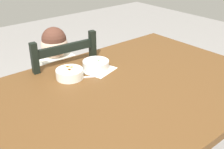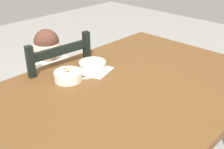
% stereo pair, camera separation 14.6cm
% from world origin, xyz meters
% --- Properties ---
extents(dining_table, '(1.51, 1.06, 0.74)m').
position_xyz_m(dining_table, '(0.00, 0.00, 0.65)').
color(dining_table, brown).
rests_on(dining_table, ground).
extents(dining_chair, '(0.45, 0.45, 0.92)m').
position_xyz_m(dining_chair, '(-0.11, 0.58, 0.44)').
color(dining_chair, black).
rests_on(dining_chair, ground).
extents(child_figure, '(0.32, 0.31, 0.93)m').
position_xyz_m(child_figure, '(-0.10, 0.57, 0.61)').
color(child_figure, white).
rests_on(child_figure, ground).
extents(bowl_of_peas, '(0.16, 0.16, 0.05)m').
position_xyz_m(bowl_of_peas, '(-0.01, 0.28, 0.76)').
color(bowl_of_peas, white).
rests_on(bowl_of_peas, dining_table).
extents(bowl_of_carrots, '(0.15, 0.15, 0.05)m').
position_xyz_m(bowl_of_carrots, '(-0.19, 0.28, 0.76)').
color(bowl_of_carrots, white).
rests_on(bowl_of_carrots, dining_table).
extents(spoon, '(0.13, 0.08, 0.01)m').
position_xyz_m(spoon, '(-0.15, 0.24, 0.74)').
color(spoon, silver).
rests_on(spoon, dining_table).
extents(paper_napkin, '(0.21, 0.20, 0.00)m').
position_xyz_m(paper_napkin, '(-0.01, 0.26, 0.74)').
color(paper_napkin, white).
rests_on(paper_napkin, dining_table).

